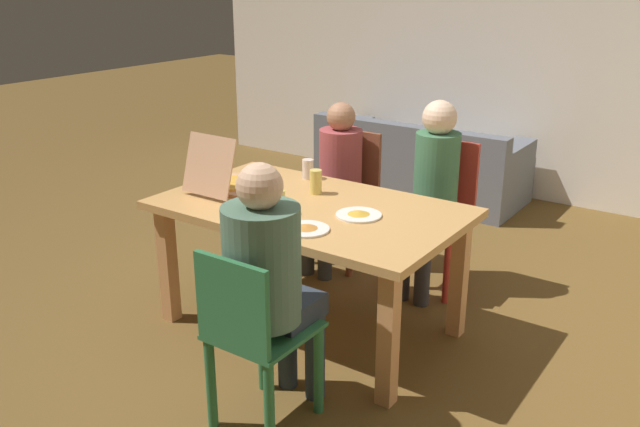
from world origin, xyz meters
name	(u,v)px	position (x,y,z in m)	size (l,w,h in m)	color
ground_plane	(311,326)	(0.00, 0.00, 0.00)	(20.00, 20.00, 0.00)	brown
back_wall	(518,36)	(0.00, 3.22, 1.46)	(6.68, 0.12, 2.92)	silver
dining_table	(310,221)	(0.00, 0.00, 0.67)	(1.72, 1.03, 0.77)	tan
chair_0	(346,193)	(-0.38, 0.98, 0.51)	(0.44, 0.40, 0.95)	brown
person_0	(335,173)	(-0.38, 0.84, 0.69)	(0.30, 0.50, 1.18)	#363839
chair_1	(253,337)	(0.35, -0.93, 0.48)	(0.41, 0.44, 0.90)	#2A693D
person_1	(269,272)	(0.35, -0.80, 0.75)	(0.35, 0.50, 1.27)	#2C3541
chair_2	(439,210)	(0.35, 0.99, 0.52)	(0.44, 0.38, 0.98)	#B93228
person_2	(432,183)	(0.35, 0.85, 0.75)	(0.29, 0.46, 1.27)	#37363A
pizza_box_0	(231,181)	(-0.56, -0.04, 0.83)	(0.35, 0.46, 0.36)	tan
plate_0	(359,214)	(0.32, 0.00, 0.78)	(0.25, 0.25, 0.03)	white
plate_1	(306,229)	(0.21, -0.33, 0.78)	(0.24, 0.24, 0.03)	white
drinking_glass_0	(316,182)	(-0.09, 0.19, 0.85)	(0.07, 0.07, 0.14)	#DDC35B
drinking_glass_1	(308,169)	(-0.31, 0.41, 0.84)	(0.07, 0.07, 0.13)	silver
drinking_glass_2	(279,202)	(-0.05, -0.22, 0.84)	(0.07, 0.07, 0.13)	#DACC5B
couch	(419,168)	(-0.62, 2.62, 0.27)	(1.89, 0.83, 0.74)	slate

